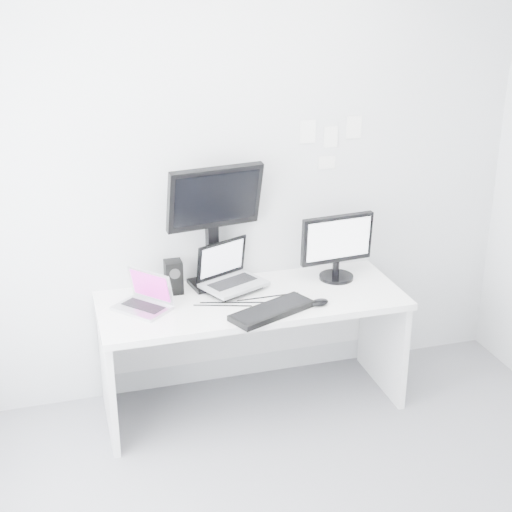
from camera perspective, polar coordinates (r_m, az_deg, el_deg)
name	(u,v)px	position (r m, az deg, el deg)	size (l,w,h in m)	color
back_wall	(236,180)	(4.45, -1.58, 5.86)	(3.60, 3.60, 0.00)	silver
desk	(252,352)	(4.52, -0.32, -7.44)	(1.80, 0.70, 0.73)	white
macbook	(141,292)	(4.20, -8.89, -2.74)	(0.30, 0.23, 0.23)	#B0AFB4
speaker	(174,277)	(4.40, -6.39, -1.61)	(0.10, 0.10, 0.20)	black
dell_laptop	(234,267)	(4.39, -1.73, -0.89)	(0.36, 0.28, 0.30)	#9FA1A6
rear_monitor	(214,224)	(4.39, -3.28, 2.45)	(0.57, 0.21, 0.78)	black
samsung_monitor	(338,246)	(4.56, 6.32, 0.74)	(0.47, 0.21, 0.43)	black
keyboard	(272,311)	(4.15, 1.24, -4.26)	(0.50, 0.18, 0.03)	black
mouse	(319,302)	(4.26, 4.93, -3.59)	(0.11, 0.07, 0.04)	black
wall_note_0	(308,132)	(4.51, 4.02, 9.56)	(0.10, 0.00, 0.14)	white
wall_note_1	(331,137)	(4.57, 5.80, 9.16)	(0.09, 0.00, 0.13)	white
wall_note_2	(354,127)	(4.62, 7.58, 9.84)	(0.10, 0.00, 0.14)	white
wall_note_3	(327,163)	(4.60, 5.49, 7.20)	(0.11, 0.00, 0.08)	white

